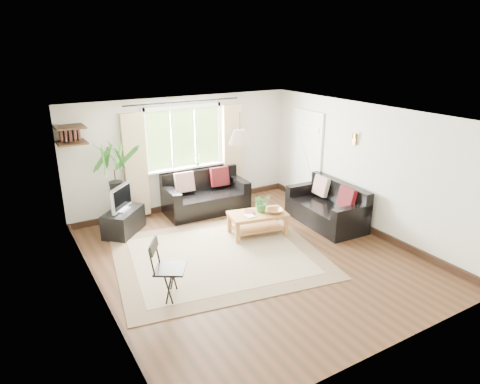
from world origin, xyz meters
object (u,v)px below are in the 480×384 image
coffee_table (257,224)px  tv_stand (124,221)px  sofa_back (206,193)px  sofa_right (326,205)px  palm_stand (116,187)px  folding_chair (170,270)px

coffee_table → tv_stand: bearing=148.0°
sofa_back → coffee_table: size_ratio=1.64×
sofa_back → sofa_right: 2.51m
palm_stand → folding_chair: size_ratio=1.92×
sofa_back → sofa_right: sofa_back is taller
tv_stand → palm_stand: size_ratio=0.51×
coffee_table → tv_stand: size_ratio=1.23×
sofa_right → palm_stand: palm_stand is taller
sofa_back → coffee_table: (0.32, -1.53, -0.19)m
sofa_right → coffee_table: bearing=-96.3°
sofa_back → folding_chair: size_ratio=1.97×
sofa_right → tv_stand: 3.94m
coffee_table → tv_stand: tv_stand is taller
sofa_back → coffee_table: sofa_back is taller
sofa_back → tv_stand: size_ratio=2.01×
tv_stand → sofa_back: bearing=-40.0°
coffee_table → folding_chair: 2.49m
sofa_back → tv_stand: sofa_back is taller
tv_stand → folding_chair: folding_chair is taller
coffee_table → sofa_back: bearing=101.7°
sofa_back → sofa_right: size_ratio=1.04×
sofa_right → coffee_table: sofa_right is taller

